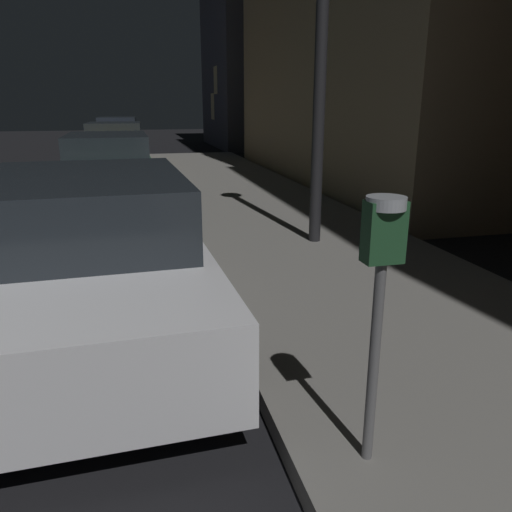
{
  "coord_description": "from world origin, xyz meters",
  "views": [
    {
      "loc": [
        3.26,
        -1.88,
        2.01
      ],
      "look_at": [
        4.1,
        1.5,
        0.94
      ],
      "focal_mm": 35.05,
      "sensor_mm": 36.0,
      "label": 1
    }
  ],
  "objects": [
    {
      "name": "parking_meter",
      "position": [
        4.4,
        0.2,
        1.24
      ],
      "size": [
        0.19,
        0.19,
        1.44
      ],
      "color": "#59595B",
      "rests_on": "sidewalk"
    },
    {
      "name": "car_white",
      "position": [
        2.85,
        2.68,
        0.71
      ],
      "size": [
        2.23,
        4.62,
        1.43
      ],
      "color": "silver",
      "rests_on": "ground"
    },
    {
      "name": "car_green",
      "position": [
        2.85,
        8.53,
        0.72
      ],
      "size": [
        1.99,
        4.51,
        1.43
      ],
      "color": "#19592D",
      "rests_on": "ground"
    },
    {
      "name": "car_yellow_cab",
      "position": [
        2.85,
        15.0,
        0.7
      ],
      "size": [
        2.2,
        4.17,
        1.43
      ],
      "color": "gold",
      "rests_on": "ground"
    },
    {
      "name": "car_blue",
      "position": [
        2.85,
        21.76,
        0.7
      ],
      "size": [
        2.21,
        4.09,
        1.43
      ],
      "color": "navy",
      "rests_on": "ground"
    },
    {
      "name": "building_far",
      "position": [
        10.69,
        22.6,
        4.96
      ],
      "size": [
        6.78,
        7.05,
        9.93
      ],
      "color": "#4C4C56",
      "rests_on": "ground"
    }
  ]
}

